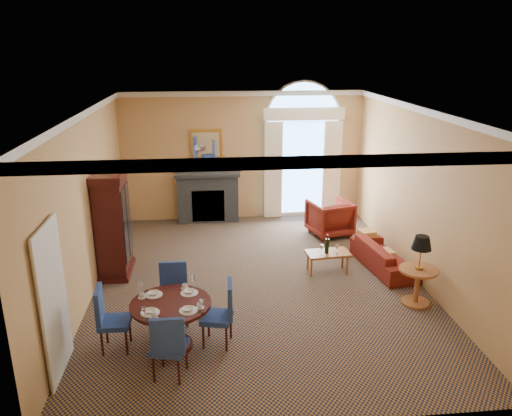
{
  "coord_description": "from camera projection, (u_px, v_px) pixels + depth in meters",
  "views": [
    {
      "loc": [
        -0.91,
        -8.44,
        4.24
      ],
      "look_at": [
        0.0,
        0.5,
        1.3
      ],
      "focal_mm": 35.0,
      "sensor_mm": 36.0,
      "label": 1
    }
  ],
  "objects": [
    {
      "name": "armchair",
      "position": [
        330.0,
        218.0,
        11.61
      ],
      "size": [
        1.09,
        1.11,
        0.83
      ],
      "primitive_type": "imported",
      "rotation": [
        0.0,
        0.0,
        3.41
      ],
      "color": "maroon",
      "rests_on": "ground"
    },
    {
      "name": "dining_chair_north",
      "position": [
        174.0,
        289.0,
        7.91
      ],
      "size": [
        0.51,
        0.51,
        0.98
      ],
      "rotation": [
        0.0,
        0.0,
        3.34
      ],
      "color": "navy",
      "rests_on": "ground"
    },
    {
      "name": "armoire",
      "position": [
        113.0,
        225.0,
        9.48
      ],
      "size": [
        0.58,
        1.03,
        2.03
      ],
      "color": "black",
      "rests_on": "ground"
    },
    {
      "name": "coffee_table",
      "position": [
        328.0,
        253.0,
        9.66
      ],
      "size": [
        0.87,
        0.53,
        0.8
      ],
      "rotation": [
        0.0,
        0.0,
        0.09
      ],
      "color": "#AA6033",
      "rests_on": "ground"
    },
    {
      "name": "side_table",
      "position": [
        420.0,
        263.0,
        8.37
      ],
      "size": [
        0.65,
        0.65,
        1.22
      ],
      "color": "#AA6033",
      "rests_on": "ground"
    },
    {
      "name": "dining_chair_west",
      "position": [
        107.0,
        315.0,
        7.14
      ],
      "size": [
        0.46,
        0.45,
        0.98
      ],
      "rotation": [
        0.0,
        0.0,
        -1.58
      ],
      "color": "navy",
      "rests_on": "ground"
    },
    {
      "name": "room_envelope",
      "position": [
        254.0,
        143.0,
        9.24
      ],
      "size": [
        6.04,
        7.52,
        3.45
      ],
      "color": "tan",
      "rests_on": "ground"
    },
    {
      "name": "ground",
      "position": [
        259.0,
        282.0,
        9.39
      ],
      "size": [
        7.5,
        7.5,
        0.0
      ],
      "primitive_type": "plane",
      "color": "#131D3C",
      "rests_on": "ground"
    },
    {
      "name": "dining_chair_east",
      "position": [
        223.0,
        310.0,
        7.29
      ],
      "size": [
        0.53,
        0.53,
        0.98
      ],
      "rotation": [
        0.0,
        0.0,
        1.33
      ],
      "color": "navy",
      "rests_on": "ground"
    },
    {
      "name": "sofa",
      "position": [
        384.0,
        256.0,
        9.89
      ],
      "size": [
        0.93,
        1.85,
        0.52
      ],
      "primitive_type": "imported",
      "rotation": [
        0.0,
        0.0,
        1.71
      ],
      "color": "maroon",
      "rests_on": "ground"
    },
    {
      "name": "dining_chair_south",
      "position": [
        169.0,
        343.0,
        6.46
      ],
      "size": [
        0.53,
        0.53,
        0.98
      ],
      "rotation": [
        0.0,
        0.0,
        -0.26
      ],
      "color": "navy",
      "rests_on": "ground"
    },
    {
      "name": "dining_table",
      "position": [
        171.0,
        314.0,
        7.19
      ],
      "size": [
        1.17,
        1.17,
        0.93
      ],
      "color": "black",
      "rests_on": "ground"
    }
  ]
}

